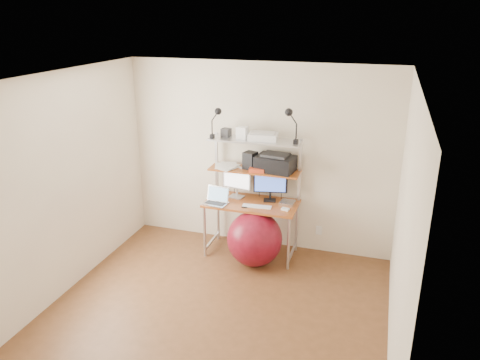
# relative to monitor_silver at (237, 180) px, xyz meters

# --- Properties ---
(room) EXTENTS (3.60, 3.60, 3.60)m
(room) POSITION_rel_monitor_silver_xyz_m (0.24, -1.57, 0.27)
(room) COLOR brown
(room) RESTS_ON ground
(computer_desk) EXTENTS (1.20, 0.60, 1.57)m
(computer_desk) POSITION_rel_monitor_silver_xyz_m (0.24, -0.07, -0.03)
(computer_desk) COLOR #A64F20
(computer_desk) RESTS_ON ground
(desktop) EXTENTS (1.20, 0.60, 0.00)m
(desktop) POSITION_rel_monitor_silver_xyz_m (0.24, -0.13, -0.24)
(desktop) COLOR #A64F20
(desktop) RESTS_ON computer_desk
(mid_shelf) EXTENTS (1.18, 0.34, 0.00)m
(mid_shelf) POSITION_rel_monitor_silver_xyz_m (0.24, -0.00, 0.17)
(mid_shelf) COLOR #A64F20
(mid_shelf) RESTS_ON computer_desk
(top_shelf) EXTENTS (1.18, 0.34, 0.00)m
(top_shelf) POSITION_rel_monitor_silver_xyz_m (0.24, -0.00, 0.57)
(top_shelf) COLOR silver
(top_shelf) RESTS_ON computer_desk
(floor) EXTENTS (3.60, 3.60, 0.00)m
(floor) POSITION_rel_monitor_silver_xyz_m (0.24, -1.57, -0.98)
(floor) COLOR brown
(floor) RESTS_ON ground
(wall_outlet) EXTENTS (0.08, 0.01, 0.12)m
(wall_outlet) POSITION_rel_monitor_silver_xyz_m (1.09, 0.21, -0.68)
(wall_outlet) COLOR white
(wall_outlet) RESTS_ON room
(monitor_silver) EXTENTS (0.41, 0.17, 0.45)m
(monitor_silver) POSITION_rel_monitor_silver_xyz_m (0.00, 0.00, 0.00)
(monitor_silver) COLOR #B8B7BC
(monitor_silver) RESTS_ON desktop
(monitor_black) EXTENTS (0.44, 0.16, 0.44)m
(monitor_black) POSITION_rel_monitor_silver_xyz_m (0.46, 0.01, -0.02)
(monitor_black) COLOR black
(monitor_black) RESTS_ON desktop
(laptop) EXTENTS (0.33, 0.28, 0.27)m
(laptop) POSITION_rel_monitor_silver_xyz_m (-0.18, -0.29, -0.20)
(laptop) COLOR silver
(laptop) RESTS_ON desktop
(keyboard) EXTENTS (0.38, 0.14, 0.01)m
(keyboard) POSITION_rel_monitor_silver_xyz_m (0.35, -0.25, -0.24)
(keyboard) COLOR white
(keyboard) RESTS_ON desktop
(mouse) EXTENTS (0.11, 0.08, 0.03)m
(mouse) POSITION_rel_monitor_silver_xyz_m (0.71, -0.25, -0.23)
(mouse) COLOR white
(mouse) RESTS_ON desktop
(mac_mini) EXTENTS (0.19, 0.19, 0.03)m
(mac_mini) POSITION_rel_monitor_silver_xyz_m (0.70, -0.04, -0.22)
(mac_mini) COLOR silver
(mac_mini) RESTS_ON desktop
(phone) EXTENTS (0.08, 0.14, 0.01)m
(phone) POSITION_rel_monitor_silver_xyz_m (0.20, -0.27, -0.24)
(phone) COLOR black
(phone) RESTS_ON desktop
(printer) EXTENTS (0.53, 0.40, 0.23)m
(printer) POSITION_rel_monitor_silver_xyz_m (0.51, 0.02, 0.28)
(printer) COLOR black
(printer) RESTS_ON mid_shelf
(nas_cube) EXTENTS (0.19, 0.19, 0.22)m
(nas_cube) POSITION_rel_monitor_silver_xyz_m (0.18, 0.01, 0.28)
(nas_cube) COLOR black
(nas_cube) RESTS_ON mid_shelf
(red_box) EXTENTS (0.21, 0.15, 0.05)m
(red_box) POSITION_rel_monitor_silver_xyz_m (0.30, -0.09, 0.20)
(red_box) COLOR #CE4120
(red_box) RESTS_ON mid_shelf
(scanner) EXTENTS (0.38, 0.27, 0.10)m
(scanner) POSITION_rel_monitor_silver_xyz_m (0.34, 0.02, 0.61)
(scanner) COLOR white
(scanner) RESTS_ON top_shelf
(box_white) EXTENTS (0.14, 0.12, 0.15)m
(box_white) POSITION_rel_monitor_silver_xyz_m (0.07, -0.00, 0.65)
(box_white) COLOR white
(box_white) RESTS_ON top_shelf
(box_grey) EXTENTS (0.13, 0.13, 0.11)m
(box_grey) POSITION_rel_monitor_silver_xyz_m (-0.15, 0.02, 0.62)
(box_grey) COLOR #2E2D30
(box_grey) RESTS_ON top_shelf
(clip_lamp_left) EXTENTS (0.16, 0.09, 0.40)m
(clip_lamp_left) POSITION_rel_monitor_silver_xyz_m (-0.23, -0.11, 0.86)
(clip_lamp_left) COLOR black
(clip_lamp_left) RESTS_ON top_shelf
(clip_lamp_right) EXTENTS (0.17, 0.10, 0.44)m
(clip_lamp_right) POSITION_rel_monitor_silver_xyz_m (0.70, -0.06, 0.89)
(clip_lamp_right) COLOR black
(clip_lamp_right) RESTS_ON top_shelf
(exercise_ball) EXTENTS (0.71, 0.71, 0.71)m
(exercise_ball) POSITION_rel_monitor_silver_xyz_m (0.36, -0.38, -0.63)
(exercise_ball) COLOR maroon
(exercise_ball) RESTS_ON floor
(paper_stack) EXTENTS (0.39, 0.42, 0.02)m
(paper_stack) POSITION_rel_monitor_silver_xyz_m (-0.14, -0.01, 0.18)
(paper_stack) COLOR white
(paper_stack) RESTS_ON mid_shelf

